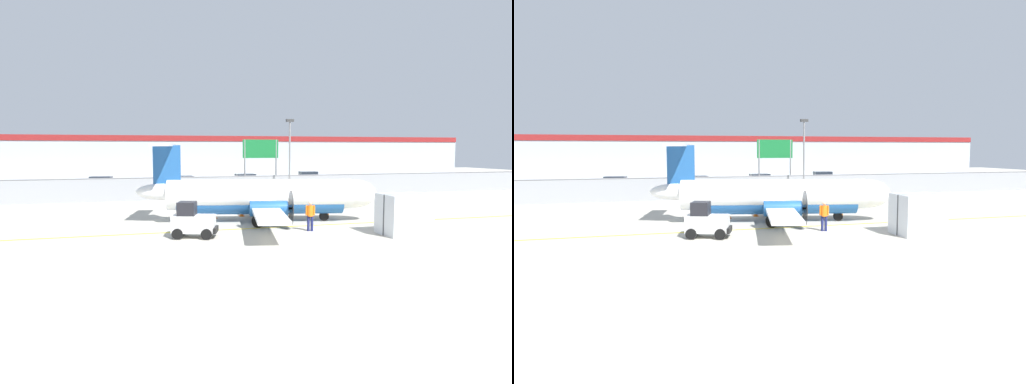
% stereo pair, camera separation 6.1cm
% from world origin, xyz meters
% --- Properties ---
extents(ground_plane, '(140.00, 140.00, 0.01)m').
position_xyz_m(ground_plane, '(0.00, 2.00, 0.00)').
color(ground_plane, '#B7B2A3').
extents(perimeter_fence, '(98.00, 0.10, 2.10)m').
position_xyz_m(perimeter_fence, '(0.00, 18.00, 1.12)').
color(perimeter_fence, gray).
rests_on(perimeter_fence, ground).
extents(parking_lot_strip, '(98.00, 17.00, 0.12)m').
position_xyz_m(parking_lot_strip, '(0.00, 29.50, 0.06)').
color(parking_lot_strip, '#38383A').
rests_on(parking_lot_strip, ground).
extents(background_building, '(91.00, 8.10, 6.50)m').
position_xyz_m(background_building, '(0.00, 47.99, 3.26)').
color(background_building, '#A8B2BC').
rests_on(background_building, ground).
extents(commuter_airplane, '(15.23, 15.98, 4.92)m').
position_xyz_m(commuter_airplane, '(-1.08, 4.24, 1.60)').
color(commuter_airplane, white).
rests_on(commuter_airplane, ground).
extents(baggage_tug, '(2.56, 1.96, 1.88)m').
position_xyz_m(baggage_tug, '(-6.20, 0.25, 0.86)').
color(baggage_tug, silver).
rests_on(baggage_tug, ground).
extents(ground_crew_worker, '(0.55, 0.41, 1.70)m').
position_xyz_m(ground_crew_worker, '(0.42, 0.30, 0.95)').
color(ground_crew_worker, '#191E4C').
rests_on(ground_crew_worker, ground).
extents(cargo_container, '(2.44, 2.02, 2.20)m').
position_xyz_m(cargo_container, '(4.91, -1.96, 1.10)').
color(cargo_container, silver).
rests_on(cargo_container, ground).
extents(traffic_cone_near_left, '(0.36, 0.36, 0.64)m').
position_xyz_m(traffic_cone_near_left, '(-1.95, 6.79, 0.31)').
color(traffic_cone_near_left, orange).
rests_on(traffic_cone_near_left, ground).
extents(traffic_cone_near_right, '(0.36, 0.36, 0.64)m').
position_xyz_m(traffic_cone_near_right, '(-3.92, 6.43, 0.31)').
color(traffic_cone_near_right, orange).
rests_on(traffic_cone_near_right, ground).
extents(traffic_cone_far_left, '(0.36, 0.36, 0.64)m').
position_xyz_m(traffic_cone_far_left, '(4.01, 6.12, 0.31)').
color(traffic_cone_far_left, orange).
rests_on(traffic_cone_far_left, ground).
extents(parked_car_0, '(4.39, 2.43, 1.58)m').
position_xyz_m(parked_car_0, '(-12.32, 27.59, 0.89)').
color(parked_car_0, red).
rests_on(parked_car_0, parking_lot_strip).
extents(parked_car_1, '(4.31, 2.24, 1.58)m').
position_xyz_m(parked_car_1, '(-3.91, 26.11, 0.89)').
color(parked_car_1, '#19662D').
rests_on(parked_car_1, parking_lot_strip).
extents(parked_car_2, '(4.23, 2.07, 1.58)m').
position_xyz_m(parked_car_2, '(3.56, 27.88, 0.89)').
color(parked_car_2, '#B28C19').
rests_on(parked_car_2, parking_lot_strip).
extents(parked_car_3, '(4.37, 2.39, 1.58)m').
position_xyz_m(parked_car_3, '(12.67, 31.03, 0.89)').
color(parked_car_3, '#19662D').
rests_on(parked_car_3, parking_lot_strip).
extents(apron_light_pole, '(0.70, 0.30, 7.27)m').
position_xyz_m(apron_light_pole, '(4.78, 15.86, 4.30)').
color(apron_light_pole, slate).
rests_on(apron_light_pole, ground).
extents(highway_sign, '(3.60, 0.14, 5.50)m').
position_xyz_m(highway_sign, '(3.12, 19.62, 4.14)').
color(highway_sign, slate).
rests_on(highway_sign, ground).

